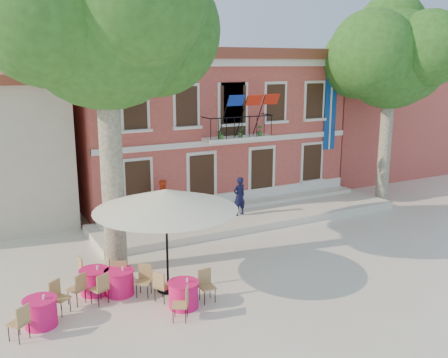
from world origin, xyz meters
TOP-DOWN VIEW (x-y plane):
  - ground at (0.00, 0.00)m, footprint 90.00×90.00m
  - main_building at (2.00, 9.99)m, footprint 13.50×9.59m
  - neighbor_east at (14.00, 11.00)m, footprint 9.40×9.40m
  - terrace at (2.00, 4.40)m, footprint 14.00×3.40m
  - plane_tree_west at (-4.86, 1.61)m, footprint 5.57×5.57m
  - plane_tree_east at (9.45, 3.90)m, footprint 4.82×4.82m
  - patio_umbrella at (-3.89, -0.60)m, footprint 4.30×4.30m
  - pedestrian_navy at (1.41, 4.32)m, footprint 0.68×0.51m
  - pedestrian_orange at (-1.74, 5.17)m, footprint 0.90×0.72m
  - cafe_table_0 at (-5.28, -0.20)m, footprint 1.86×1.71m
  - cafe_table_1 at (-3.91, -1.85)m, footprint 1.63×1.87m
  - cafe_table_2 at (-7.66, -1.05)m, footprint 1.78×1.50m
  - cafe_table_3 at (-5.94, 0.21)m, footprint 1.87×1.68m

SIDE VIEW (x-z plane):
  - ground at x=0.00m, z-range 0.00..0.00m
  - terrace at x=2.00m, z-range 0.00..0.30m
  - cafe_table_2 at x=-7.66m, z-range -0.05..0.90m
  - cafe_table_0 at x=-5.28m, z-range -0.05..0.90m
  - cafe_table_1 at x=-3.91m, z-range -0.05..0.90m
  - cafe_table_3 at x=-5.94m, z-range -0.05..0.90m
  - pedestrian_navy at x=1.41m, z-range 0.30..2.01m
  - pedestrian_orange at x=-1.74m, z-range 0.30..2.05m
  - patio_umbrella at x=-3.89m, z-range 1.28..4.47m
  - neighbor_east at x=14.00m, z-range 0.02..6.42m
  - main_building at x=2.00m, z-range 0.03..7.53m
  - plane_tree_east at x=9.45m, z-range 2.25..11.72m
  - plane_tree_west at x=-4.86m, z-range 2.59..13.53m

